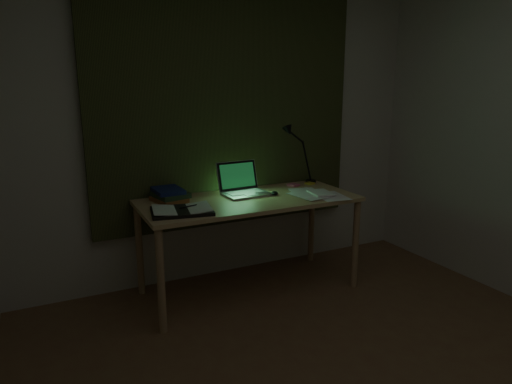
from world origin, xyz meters
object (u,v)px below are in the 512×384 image
at_px(book_stack, 170,194).
at_px(loose_papers, 314,194).
at_px(open_textbook, 182,210).
at_px(desk_lamp, 311,154).
at_px(desk, 249,245).
at_px(laptop, 246,179).

height_order(book_stack, loose_papers, book_stack).
xyz_separation_m(open_textbook, loose_papers, (1.07, 0.03, -0.01)).
distance_m(open_textbook, desk_lamp, 1.39).
bearing_deg(desk, laptop, 74.87).
height_order(laptop, loose_papers, laptop).
relative_size(desk, desk_lamp, 3.31).
bearing_deg(desk_lamp, laptop, -154.13).
bearing_deg(desk_lamp, open_textbook, -149.98).
bearing_deg(laptop, open_textbook, -161.15).
xyz_separation_m(open_textbook, book_stack, (0.01, 0.33, 0.03)).
bearing_deg(loose_papers, open_textbook, -178.64).
relative_size(desk, book_stack, 6.39).
bearing_deg(loose_papers, laptop, 154.06).
height_order(desk, open_textbook, open_textbook).
height_order(desk, book_stack, book_stack).
xyz_separation_m(book_stack, loose_papers, (1.06, -0.31, -0.04)).
height_order(loose_papers, desk_lamp, desk_lamp).
bearing_deg(open_textbook, loose_papers, 11.53).
relative_size(open_textbook, book_stack, 1.57).
relative_size(open_textbook, loose_papers, 1.11).
relative_size(laptop, desk_lamp, 0.79).
distance_m(open_textbook, book_stack, 0.34).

